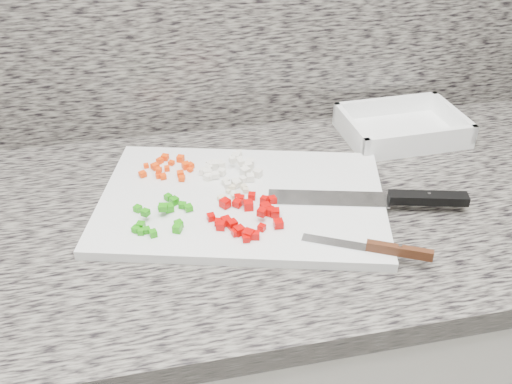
# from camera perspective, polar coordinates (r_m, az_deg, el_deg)

# --- Properties ---
(cabinet) EXTENTS (3.92, 0.62, 0.86)m
(cabinet) POSITION_cam_1_polar(r_m,az_deg,el_deg) (1.32, -2.45, -18.47)
(cabinet) COLOR white
(cabinet) RESTS_ON ground
(countertop) EXTENTS (3.96, 0.64, 0.04)m
(countertop) POSITION_cam_1_polar(r_m,az_deg,el_deg) (1.00, -3.07, -2.53)
(countertop) COLOR slate
(countertop) RESTS_ON cabinet
(cutting_board) EXTENTS (0.56, 0.44, 0.02)m
(cutting_board) POSITION_cam_1_polar(r_m,az_deg,el_deg) (0.99, -1.38, -0.85)
(cutting_board) COLOR silver
(cutting_board) RESTS_ON countertop
(carrot_pile) EXTENTS (0.10, 0.10, 0.02)m
(carrot_pile) POSITION_cam_1_polar(r_m,az_deg,el_deg) (1.06, -8.66, 2.48)
(carrot_pile) COLOR #F83C05
(carrot_pile) RESTS_ON cutting_board
(onion_pile) EXTENTS (0.11, 0.12, 0.02)m
(onion_pile) POSITION_cam_1_polar(r_m,az_deg,el_deg) (1.04, -2.65, 2.23)
(onion_pile) COLOR white
(onion_pile) RESTS_ON cutting_board
(green_pepper_pile) EXTENTS (0.10, 0.11, 0.02)m
(green_pepper_pile) POSITION_cam_1_polar(r_m,az_deg,el_deg) (0.94, -9.42, -2.32)
(green_pepper_pile) COLOR #1E8C0C
(green_pepper_pile) RESTS_ON cutting_board
(red_pepper_pile) EXTENTS (0.12, 0.12, 0.02)m
(red_pepper_pile) POSITION_cam_1_polar(r_m,az_deg,el_deg) (0.93, -0.85, -2.32)
(red_pepper_pile) COLOR #BC0302
(red_pepper_pile) RESTS_ON cutting_board
(garlic_pile) EXTENTS (0.06, 0.05, 0.01)m
(garlic_pile) POSITION_cam_1_polar(r_m,az_deg,el_deg) (0.98, -2.36, -0.21)
(garlic_pile) COLOR beige
(garlic_pile) RESTS_ON cutting_board
(chef_knife) EXTENTS (0.34, 0.12, 0.02)m
(chef_knife) POSITION_cam_1_polar(r_m,az_deg,el_deg) (1.00, 13.59, -0.62)
(chef_knife) COLOR silver
(chef_knife) RESTS_ON cutting_board
(paring_knife) EXTENTS (0.18, 0.10, 0.02)m
(paring_knife) POSITION_cam_1_polar(r_m,az_deg,el_deg) (0.88, 12.53, -5.53)
(paring_knife) COLOR silver
(paring_knife) RESTS_ON cutting_board
(tray) EXTENTS (0.25, 0.18, 0.05)m
(tray) POSITION_cam_1_polar(r_m,az_deg,el_deg) (1.23, 14.34, 6.16)
(tray) COLOR white
(tray) RESTS_ON countertop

